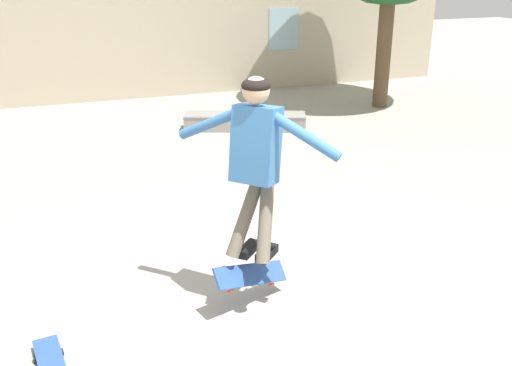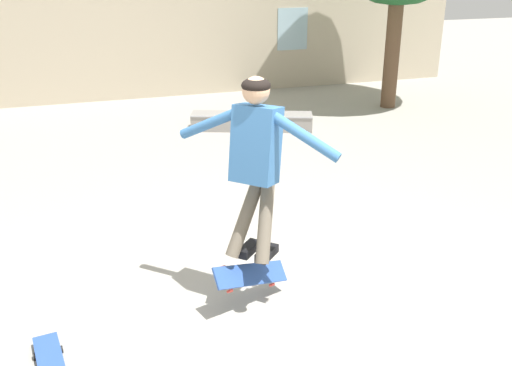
{
  "view_description": "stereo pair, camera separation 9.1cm",
  "coord_description": "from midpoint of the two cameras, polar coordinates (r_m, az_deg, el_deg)",
  "views": [
    {
      "loc": [
        -1.5,
        -3.75,
        2.77
      ],
      "look_at": [
        -0.09,
        0.17,
        1.12
      ],
      "focal_mm": 40.0,
      "sensor_mm": 36.0,
      "label": 1
    },
    {
      "loc": [
        -1.42,
        -3.78,
        2.77
      ],
      "look_at": [
        -0.09,
        0.17,
        1.12
      ],
      "focal_mm": 40.0,
      "sensor_mm": 36.0,
      "label": 2
    }
  ],
  "objects": [
    {
      "name": "skateboard_flipping",
      "position": [
        4.85,
        0.03,
        -9.14
      ],
      "size": [
        0.72,
        0.44,
        0.37
      ],
      "rotation": [
        0.0,
        0.0,
        0.39
      ],
      "color": "#2D519E"
    },
    {
      "name": "skater",
      "position": [
        4.4,
        0.6,
        2.94
      ],
      "size": [
        1.02,
        1.03,
        1.5
      ],
      "rotation": [
        0.0,
        0.0,
        0.78
      ],
      "color": "teal"
    },
    {
      "name": "ground_plane",
      "position": [
        4.9,
        2.25,
        -12.86
      ],
      "size": [
        40.0,
        40.0,
        0.0
      ],
      "primitive_type": "plane",
      "color": "#A39E93"
    },
    {
      "name": "skate_ledge",
      "position": [
        9.86,
        -0.17,
        6.18
      ],
      "size": [
        2.08,
        1.11,
        0.29
      ],
      "rotation": [
        0.0,
        0.0,
        -0.36
      ],
      "color": "gray",
      "rests_on": "ground_plane"
    }
  ]
}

